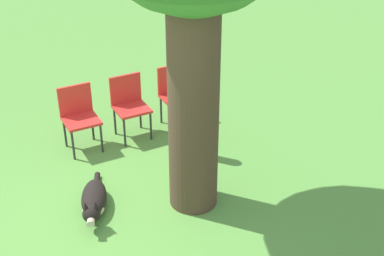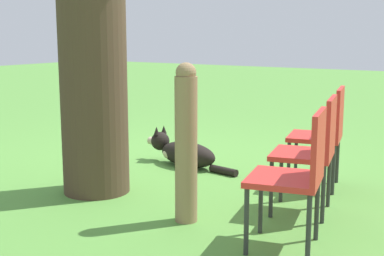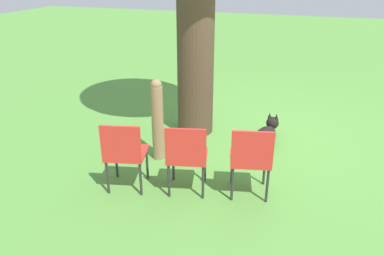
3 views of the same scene
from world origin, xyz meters
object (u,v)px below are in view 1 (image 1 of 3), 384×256
object	(u,v)px
fence_post	(187,115)
dog	(94,201)
red_chair_1	(129,102)
red_chair_0	(79,114)
red_chair_2	(176,92)

from	to	relation	value
fence_post	dog	bearing A→B (deg)	-55.38
dog	red_chair_1	size ratio (longest dim) A/B	1.33
fence_post	red_chair_1	bearing A→B (deg)	-136.73
fence_post	red_chair_1	world-z (taller)	fence_post
red_chair_0	red_chair_1	bearing A→B (deg)	89.76
dog	fence_post	size ratio (longest dim) A/B	1.02
dog	fence_post	world-z (taller)	fence_post
fence_post	red_chair_0	distance (m)	1.42
fence_post	red_chair_2	world-z (taller)	fence_post
red_chair_0	red_chair_1	xyz separation A→B (m)	(-0.16, 0.68, 0.00)
red_chair_0	red_chair_2	bearing A→B (deg)	89.76
red_chair_0	red_chair_2	distance (m)	1.40
red_chair_1	dog	bearing A→B (deg)	-36.12
fence_post	red_chair_2	xyz separation A→B (m)	(-0.83, 0.05, -0.06)
dog	red_chair_2	xyz separation A→B (m)	(-1.73, 1.35, 0.37)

